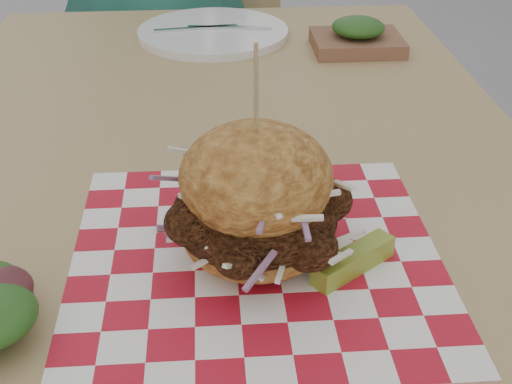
% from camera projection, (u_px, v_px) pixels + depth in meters
% --- Properties ---
extents(patio_table, '(0.80, 1.20, 0.75)m').
position_uv_depth(patio_table, '(222.00, 196.00, 0.95)').
color(patio_table, tan).
rests_on(patio_table, ground).
extents(patio_chair, '(0.53, 0.54, 0.95)m').
position_uv_depth(patio_chair, '(199.00, 32.00, 1.93)').
color(patio_chair, tan).
rests_on(patio_chair, ground).
extents(paper_liner, '(0.36, 0.36, 0.00)m').
position_uv_depth(paper_liner, '(256.00, 257.00, 0.70)').
color(paper_liner, red).
rests_on(paper_liner, patio_table).
extents(sandwich, '(0.19, 0.19, 0.22)m').
position_uv_depth(sandwich, '(256.00, 204.00, 0.67)').
color(sandwich, '#C58637').
rests_on(sandwich, paper_liner).
extents(pickle_spear, '(0.09, 0.07, 0.02)m').
position_uv_depth(pickle_spear, '(353.00, 260.00, 0.68)').
color(pickle_spear, '#9DA630').
rests_on(pickle_spear, paper_liner).
extents(place_setting, '(0.27, 0.27, 0.02)m').
position_uv_depth(place_setting, '(213.00, 33.00, 1.28)').
color(place_setting, white).
rests_on(place_setting, patio_table).
extents(kraft_tray, '(0.15, 0.12, 0.06)m').
position_uv_depth(kraft_tray, '(358.00, 37.00, 1.21)').
color(kraft_tray, brown).
rests_on(kraft_tray, patio_table).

